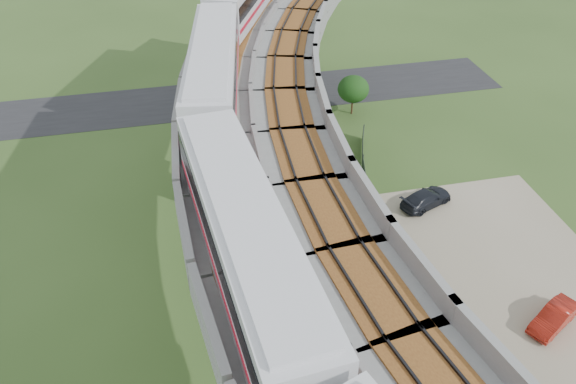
% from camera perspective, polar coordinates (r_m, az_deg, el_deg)
% --- Properties ---
extents(ground, '(160.00, 160.00, 0.00)m').
position_cam_1_polar(ground, '(34.73, -1.69, -13.33)').
color(ground, '#334D1E').
rests_on(ground, ground).
extents(dirt_lot, '(18.00, 26.00, 0.04)m').
position_cam_1_polar(dirt_lot, '(37.74, 20.74, -11.25)').
color(dirt_lot, gray).
rests_on(dirt_lot, ground).
extents(asphalt_road, '(60.00, 8.00, 0.03)m').
position_cam_1_polar(asphalt_road, '(58.51, -7.40, 9.37)').
color(asphalt_road, '#232326').
rests_on(asphalt_road, ground).
extents(viaduct, '(19.58, 73.98, 11.40)m').
position_cam_1_polar(viaduct, '(29.16, 5.43, -0.52)').
color(viaduct, '#99968E').
rests_on(viaduct, ground).
extents(metro_train, '(11.10, 61.33, 3.64)m').
position_cam_1_polar(metro_train, '(27.48, -1.85, 5.32)').
color(metro_train, silver).
rests_on(metro_train, ground).
extents(fence, '(3.87, 38.73, 1.50)m').
position_cam_1_polar(fence, '(36.56, 13.69, -9.69)').
color(fence, '#2D382D').
rests_on(fence, ground).
extents(tree_0, '(3.00, 3.00, 3.90)m').
position_cam_1_polar(tree_0, '(54.48, 6.65, 10.35)').
color(tree_0, '#382314').
rests_on(tree_0, ground).
extents(tree_1, '(2.94, 2.94, 3.05)m').
position_cam_1_polar(tree_1, '(45.37, 4.71, 3.43)').
color(tree_1, '#382314').
rests_on(tree_1, ground).
extents(tree_2, '(2.45, 2.45, 3.20)m').
position_cam_1_polar(tree_2, '(36.57, 7.58, -5.66)').
color(tree_2, '#382314').
rests_on(tree_2, ground).
extents(tree_3, '(2.95, 2.95, 3.12)m').
position_cam_1_polar(tree_3, '(31.28, 12.83, -16.94)').
color(tree_3, '#382314').
rests_on(tree_3, ground).
extents(car_red, '(4.10, 3.06, 1.29)m').
position_cam_1_polar(car_red, '(37.69, 25.43, -11.42)').
color(car_red, maroon).
rests_on(car_red, dirt_lot).
extents(car_dark, '(4.77, 3.34, 1.28)m').
position_cam_1_polar(car_dark, '(44.03, 13.87, -0.61)').
color(car_dark, black).
rests_on(car_dark, dirt_lot).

